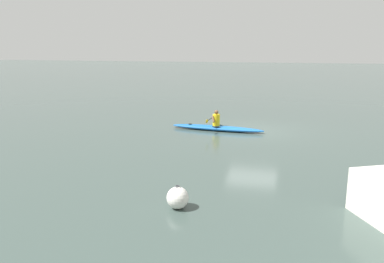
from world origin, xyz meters
The scene contains 4 objects.
ground_plane centered at (0.00, 0.00, 0.00)m, with size 160.00×160.00×0.00m, color #384742.
kayak centered at (1.79, 0.37, 0.13)m, with size 4.78×1.07×0.25m.
kayaker centered at (1.85, 0.37, 0.59)m, with size 0.50×2.33×0.79m.
mooring_buoy_channel_marker centered at (1.09, 9.98, 0.29)m, with size 0.59×0.59×0.63m.
Camera 1 is at (-1.55, 19.08, 4.18)m, focal length 36.16 mm.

